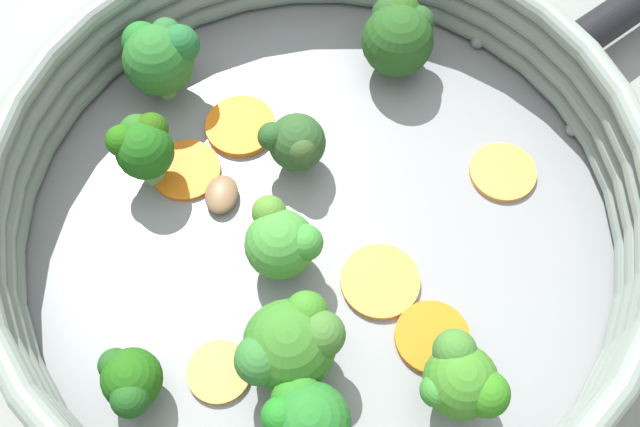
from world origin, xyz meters
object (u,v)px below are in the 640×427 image
(broccoli_floret_5, at_px, (293,144))
(broccoli_floret_8, at_px, (290,344))
(skillet, at_px, (320,231))
(carrot_slice_2, at_px, (219,372))
(carrot_slice_5, at_px, (501,169))
(broccoli_floret_4, at_px, (159,55))
(mushroom_piece_0, at_px, (221,194))
(carrot_slice_3, at_px, (432,337))
(carrot_slice_1, at_px, (241,126))
(broccoli_floret_2, at_px, (282,242))
(broccoli_floret_1, at_px, (143,146))
(broccoli_floret_3, at_px, (462,380))
(broccoli_floret_6, at_px, (130,381))
(broccoli_floret_0, at_px, (399,33))
(carrot_slice_0, at_px, (186,170))
(carrot_slice_6, at_px, (380,281))
(broccoli_floret_7, at_px, (305,417))

(broccoli_floret_5, bearing_deg, broccoli_floret_8, -107.15)
(skillet, relative_size, carrot_slice_2, 10.22)
(carrot_slice_5, xyz_separation_m, broccoli_floret_4, (-0.18, 0.12, 0.03))
(mushroom_piece_0, bearing_deg, carrot_slice_3, -53.66)
(carrot_slice_1, relative_size, broccoli_floret_2, 0.99)
(carrot_slice_3, relative_size, broccoli_floret_5, 1.01)
(broccoli_floret_1, xyz_separation_m, broccoli_floret_8, (0.05, -0.14, -0.00))
(broccoli_floret_8, bearing_deg, broccoli_floret_3, -29.93)
(broccoli_floret_6, bearing_deg, broccoli_floret_0, 38.80)
(carrot_slice_0, xyz_separation_m, carrot_slice_1, (0.04, 0.02, 0.00))
(carrot_slice_2, height_order, carrot_slice_6, same)
(skillet, bearing_deg, broccoli_floret_2, -149.33)
(broccoli_floret_3, bearing_deg, carrot_slice_5, 55.84)
(carrot_slice_1, xyz_separation_m, broccoli_floret_3, (0.06, -0.20, 0.03))
(carrot_slice_1, relative_size, broccoli_floret_7, 0.95)
(broccoli_floret_1, relative_size, broccoli_floret_4, 0.86)
(broccoli_floret_1, xyz_separation_m, broccoli_floret_6, (-0.03, -0.13, -0.01))
(broccoli_floret_0, bearing_deg, broccoli_floret_4, 170.49)
(broccoli_floret_5, bearing_deg, carrot_slice_5, -19.37)
(skillet, distance_m, broccoli_floret_6, 0.14)
(broccoli_floret_4, distance_m, broccoli_floret_8, 0.20)
(broccoli_floret_7, xyz_separation_m, broccoli_floret_8, (0.00, 0.04, 0.00))
(carrot_slice_6, bearing_deg, carrot_slice_0, 130.09)
(broccoli_floret_0, xyz_separation_m, broccoli_floret_8, (-0.12, -0.17, -0.00))
(carrot_slice_0, bearing_deg, broccoli_floret_5, -13.69)
(broccoli_floret_5, xyz_separation_m, mushroom_piece_0, (-0.05, -0.01, -0.02))
(broccoli_floret_2, bearing_deg, carrot_slice_3, -46.84)
(carrot_slice_3, bearing_deg, carrot_slice_5, 47.40)
(broccoli_floret_6, height_order, broccoli_floret_7, broccoli_floret_7)
(skillet, height_order, broccoli_floret_3, broccoli_floret_3)
(carrot_slice_1, xyz_separation_m, broccoli_floret_7, (-0.02, -0.19, 0.02))
(carrot_slice_0, xyz_separation_m, broccoli_floret_6, (-0.05, -0.12, 0.02))
(broccoli_floret_4, bearing_deg, broccoli_floret_3, -67.47)
(broccoli_floret_2, bearing_deg, carrot_slice_6, -31.12)
(broccoli_floret_6, distance_m, broccoli_floret_7, 0.09)
(carrot_slice_0, height_order, carrot_slice_2, same)
(carrot_slice_6, xyz_separation_m, broccoli_floret_4, (-0.08, 0.17, 0.03))
(broccoli_floret_2, relative_size, broccoli_floret_5, 1.10)
(broccoli_floret_0, distance_m, broccoli_floret_5, 0.10)
(broccoli_floret_3, distance_m, broccoli_floret_5, 0.17)
(broccoli_floret_0, bearing_deg, broccoli_floret_7, -120.96)
(carrot_slice_5, height_order, broccoli_floret_3, broccoli_floret_3)
(broccoli_floret_0, xyz_separation_m, broccoli_floret_4, (-0.15, 0.02, 0.00))
(carrot_slice_0, height_order, carrot_slice_5, same)
(carrot_slice_1, bearing_deg, skillet, -71.48)
(carrot_slice_0, height_order, broccoli_floret_4, broccoli_floret_4)
(mushroom_piece_0, bearing_deg, carrot_slice_5, -11.09)
(carrot_slice_2, xyz_separation_m, broccoli_floret_1, (-0.01, 0.13, 0.03))
(carrot_slice_6, relative_size, mushroom_piece_0, 1.71)
(carrot_slice_6, distance_m, broccoli_floret_2, 0.06)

